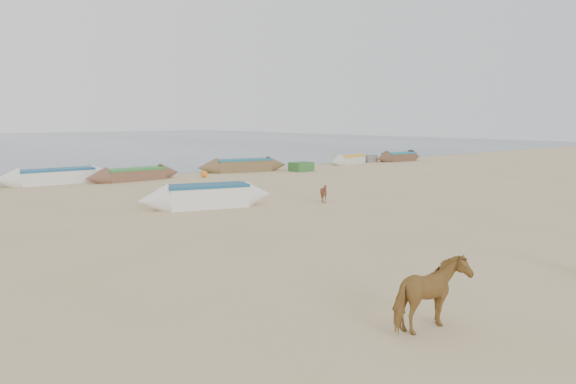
# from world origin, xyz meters

# --- Properties ---
(ground) EXTENTS (140.00, 140.00, 0.00)m
(ground) POSITION_xyz_m (0.00, 0.00, 0.00)
(ground) COLOR tan
(ground) RESTS_ON ground
(cow_adult) EXTENTS (1.61, 0.78, 1.34)m
(cow_adult) POSITION_xyz_m (-5.40, -6.57, 0.67)
(cow_adult) COLOR olive
(cow_adult) RESTS_ON ground
(calf_front) EXTENTS (0.94, 0.88, 0.87)m
(calf_front) POSITION_xyz_m (3.68, 5.90, 0.44)
(calf_front) COLOR brown
(calf_front) RESTS_ON ground
(near_canoe) EXTENTS (5.97, 2.86, 1.00)m
(near_canoe) POSITION_xyz_m (-1.10, 8.13, 0.50)
(near_canoe) COLOR white
(near_canoe) RESTS_ON ground
(waterline_canoes) EXTENTS (57.46, 4.75, 0.91)m
(waterline_canoes) POSITION_xyz_m (-0.41, 20.46, 0.41)
(waterline_canoes) COLOR brown
(waterline_canoes) RESTS_ON ground
(beach_clutter) EXTENTS (45.34, 5.24, 0.64)m
(beach_clutter) POSITION_xyz_m (4.53, 19.76, 0.30)
(beach_clutter) COLOR #2E6735
(beach_clutter) RESTS_ON ground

